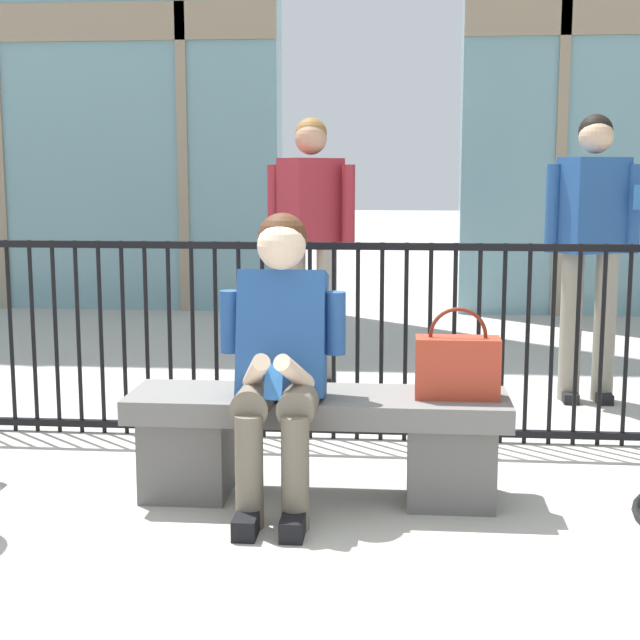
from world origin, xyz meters
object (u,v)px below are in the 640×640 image
at_px(seated_person_with_phone, 280,352).
at_px(bystander_further_back, 592,236).
at_px(stone_bench, 318,435).
at_px(handbag_on_bench, 457,365).
at_px(bystander_at_railing, 311,232).

xyz_separation_m(seated_person_with_phone, bystander_further_back, (1.61, 2.00, 0.35)).
distance_m(seated_person_with_phone, bystander_further_back, 2.59).
distance_m(stone_bench, handbag_on_bench, 0.66).
height_order(handbag_on_bench, bystander_further_back, bystander_further_back).
bearing_deg(seated_person_with_phone, bystander_further_back, 51.21).
height_order(stone_bench, seated_person_with_phone, seated_person_with_phone).
relative_size(bystander_at_railing, bystander_further_back, 1.00).
xyz_separation_m(stone_bench, bystander_further_back, (1.46, 1.87, 0.73)).
distance_m(handbag_on_bench, bystander_further_back, 2.12).
bearing_deg(stone_bench, bystander_at_railing, 96.42).
bearing_deg(bystander_further_back, handbag_on_bench, -115.16).
bearing_deg(handbag_on_bench, seated_person_with_phone, -170.68).
bearing_deg(handbag_on_bench, bystander_at_railing, 111.16).
bearing_deg(bystander_at_railing, stone_bench, -83.58).
relative_size(stone_bench, bystander_further_back, 0.94).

